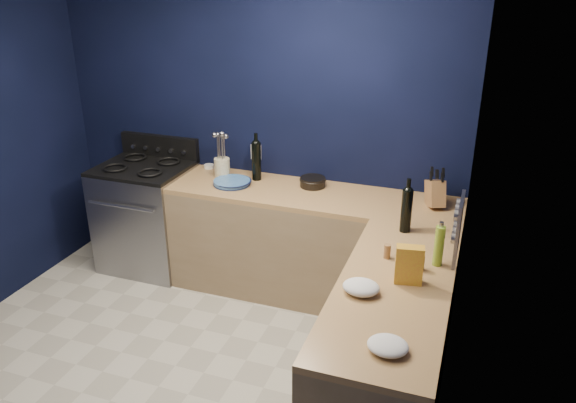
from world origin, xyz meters
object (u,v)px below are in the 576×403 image
at_px(utensil_crock, 222,168).
at_px(crouton_bag, 409,265).
at_px(knife_block, 435,194).
at_px(gas_range, 148,218).
at_px(plate_stack, 232,182).

height_order(utensil_crock, crouton_bag, crouton_bag).
xyz_separation_m(knife_block, crouton_bag, (-0.02, -1.16, 0.02)).
height_order(gas_range, utensil_crock, utensil_crock).
bearing_deg(knife_block, gas_range, 159.50).
height_order(plate_stack, utensil_crock, utensil_crock).
bearing_deg(knife_block, plate_stack, 161.35).
height_order(utensil_crock, knife_block, knife_block).
bearing_deg(gas_range, utensil_crock, 9.26).
distance_m(knife_block, crouton_bag, 1.16).
bearing_deg(plate_stack, knife_block, 3.93).
relative_size(gas_range, crouton_bag, 4.07).
xyz_separation_m(gas_range, knife_block, (2.45, 0.09, 0.54)).
bearing_deg(crouton_bag, utensil_crock, 135.80).
relative_size(utensil_crock, knife_block, 0.83).
bearing_deg(plate_stack, gas_range, 178.61).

